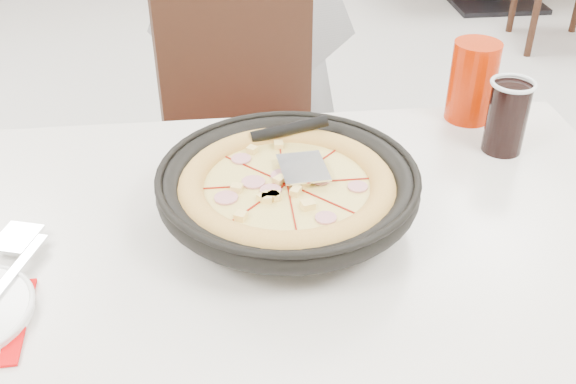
{
  "coord_description": "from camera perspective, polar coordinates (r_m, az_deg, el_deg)",
  "views": [
    {
      "loc": [
        0.03,
        -1.47,
        1.39
      ],
      "look_at": [
        0.13,
        -0.6,
        0.8
      ],
      "focal_mm": 42.0,
      "sensor_mm": 36.0,
      "label": 1
    }
  ],
  "objects": [
    {
      "name": "pizza_pan",
      "position": [
        1.06,
        0.0,
        -0.36
      ],
      "size": [
        0.34,
        0.34,
        0.01
      ],
      "primitive_type": "cylinder",
      "rotation": [
        0.0,
        0.0,
        -0.1
      ],
      "color": "black",
      "rests_on": "trivet"
    },
    {
      "name": "cola_glass",
      "position": [
        1.29,
        18.03,
        5.92
      ],
      "size": [
        0.08,
        0.08,
        0.13
      ],
      "primitive_type": "cylinder",
      "rotation": [
        0.0,
        0.0,
        -0.1
      ],
      "color": "black",
      "rests_on": "main_table"
    },
    {
      "name": "pizza",
      "position": [
        1.03,
        -0.09,
        -0.29
      ],
      "size": [
        0.31,
        0.31,
        0.02
      ],
      "primitive_type": "cylinder",
      "rotation": [
        0.0,
        0.0,
        -0.1
      ],
      "color": "#DEAB53",
      "rests_on": "pizza_pan"
    },
    {
      "name": "chair_far",
      "position": [
        1.75,
        -2.29,
        2.45
      ],
      "size": [
        0.51,
        0.51,
        0.95
      ],
      "primitive_type": null,
      "rotation": [
        0.0,
        0.0,
        3.39
      ],
      "color": "black",
      "rests_on": "floor"
    },
    {
      "name": "floor",
      "position": [
        2.02,
        -5.56,
        -9.58
      ],
      "size": [
        7.0,
        7.0,
        0.0
      ],
      "primitive_type": "plane",
      "color": "#AAAAA6",
      "rests_on": "ground"
    },
    {
      "name": "trivet",
      "position": [
        1.07,
        0.03,
        -1.6
      ],
      "size": [
        0.12,
        0.12,
        0.04
      ],
      "primitive_type": "cylinder",
      "rotation": [
        0.0,
        0.0,
        -0.1
      ],
      "color": "black",
      "rests_on": "main_table"
    },
    {
      "name": "pizza_server",
      "position": [
        1.03,
        1.28,
        2.1
      ],
      "size": [
        0.08,
        0.09,
        0.0
      ],
      "primitive_type": "cube",
      "rotation": [
        0.0,
        0.0,
        0.08
      ],
      "color": "silver",
      "rests_on": "pizza"
    },
    {
      "name": "red_cup",
      "position": [
        1.39,
        15.36,
        9.01
      ],
      "size": [
        0.1,
        0.1,
        0.16
      ],
      "primitive_type": "cylinder",
      "rotation": [
        0.0,
        0.0,
        -0.1
      ],
      "color": "#AF1D00",
      "rests_on": "main_table"
    },
    {
      "name": "fork",
      "position": [
        1.03,
        -22.07,
        -6.13
      ],
      "size": [
        0.06,
        0.16,
        0.0
      ],
      "primitive_type": "cube",
      "rotation": [
        0.0,
        0.0,
        -0.31
      ],
      "color": "silver",
      "rests_on": "side_plate"
    }
  ]
}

